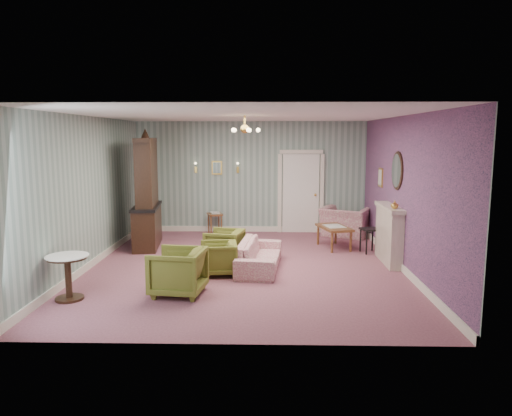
{
  "coord_description": "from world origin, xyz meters",
  "views": [
    {
      "loc": [
        0.43,
        -9.01,
        2.52
      ],
      "look_at": [
        0.2,
        0.4,
        1.1
      ],
      "focal_mm": 33.52,
      "sensor_mm": 36.0,
      "label": 1
    }
  ],
  "objects_px": {
    "fireplace": "(389,234)",
    "side_table_black": "(370,241)",
    "wingback_chair": "(346,217)",
    "coffee_table": "(334,237)",
    "olive_chair_c": "(224,244)",
    "olive_chair_a": "(178,269)",
    "sofa_chintz": "(259,250)",
    "olive_chair_b": "(218,257)",
    "pedestal_table": "(68,277)",
    "dresser": "(146,190)"
  },
  "relations": [
    {
      "from": "olive_chair_b",
      "to": "sofa_chintz",
      "type": "relative_size",
      "value": 0.36
    },
    {
      "from": "pedestal_table",
      "to": "olive_chair_c",
      "type": "bearing_deg",
      "value": 47.36
    },
    {
      "from": "pedestal_table",
      "to": "fireplace",
      "type": "bearing_deg",
      "value": 23.04
    },
    {
      "from": "olive_chair_a",
      "to": "dresser",
      "type": "relative_size",
      "value": 0.31
    },
    {
      "from": "pedestal_table",
      "to": "dresser",
      "type": "bearing_deg",
      "value": 84.93
    },
    {
      "from": "coffee_table",
      "to": "pedestal_table",
      "type": "height_order",
      "value": "pedestal_table"
    },
    {
      "from": "fireplace",
      "to": "side_table_black",
      "type": "distance_m",
      "value": 0.87
    },
    {
      "from": "olive_chair_c",
      "to": "fireplace",
      "type": "distance_m",
      "value": 3.31
    },
    {
      "from": "olive_chair_c",
      "to": "dresser",
      "type": "bearing_deg",
      "value": -110.72
    },
    {
      "from": "olive_chair_a",
      "to": "pedestal_table",
      "type": "relative_size",
      "value": 1.16
    },
    {
      "from": "olive_chair_b",
      "to": "olive_chair_c",
      "type": "xyz_separation_m",
      "value": [
        0.02,
        0.97,
        0.02
      ]
    },
    {
      "from": "olive_chair_c",
      "to": "side_table_black",
      "type": "xyz_separation_m",
      "value": [
        3.1,
        0.74,
        -0.08
      ]
    },
    {
      "from": "pedestal_table",
      "to": "sofa_chintz",
      "type": "bearing_deg",
      "value": 32.15
    },
    {
      "from": "pedestal_table",
      "to": "olive_chair_a",
      "type": "bearing_deg",
      "value": 9.91
    },
    {
      "from": "olive_chair_c",
      "to": "olive_chair_b",
      "type": "bearing_deg",
      "value": 11.54
    },
    {
      "from": "olive_chair_a",
      "to": "olive_chair_b",
      "type": "xyz_separation_m",
      "value": [
        0.53,
        1.13,
        -0.08
      ]
    },
    {
      "from": "fireplace",
      "to": "coffee_table",
      "type": "xyz_separation_m",
      "value": [
        -0.92,
        1.24,
        -0.33
      ]
    },
    {
      "from": "coffee_table",
      "to": "olive_chair_c",
      "type": "bearing_deg",
      "value": -153.56
    },
    {
      "from": "sofa_chintz",
      "to": "fireplace",
      "type": "height_order",
      "value": "fireplace"
    },
    {
      "from": "dresser",
      "to": "sofa_chintz",
      "type": "bearing_deg",
      "value": -41.82
    },
    {
      "from": "olive_chair_c",
      "to": "olive_chair_a",
      "type": "bearing_deg",
      "value": -2.0
    },
    {
      "from": "olive_chair_a",
      "to": "olive_chair_c",
      "type": "height_order",
      "value": "olive_chair_a"
    },
    {
      "from": "wingback_chair",
      "to": "dresser",
      "type": "bearing_deg",
      "value": 41.92
    },
    {
      "from": "dresser",
      "to": "side_table_black",
      "type": "xyz_separation_m",
      "value": [
        4.98,
        -0.51,
        -1.04
      ]
    },
    {
      "from": "side_table_black",
      "to": "pedestal_table",
      "type": "relative_size",
      "value": 0.77
    },
    {
      "from": "olive_chair_c",
      "to": "coffee_table",
      "type": "bearing_deg",
      "value": 129.23
    },
    {
      "from": "sofa_chintz",
      "to": "side_table_black",
      "type": "distance_m",
      "value": 2.7
    },
    {
      "from": "sofa_chintz",
      "to": "pedestal_table",
      "type": "distance_m",
      "value": 3.46
    },
    {
      "from": "dresser",
      "to": "pedestal_table",
      "type": "distance_m",
      "value": 3.78
    },
    {
      "from": "olive_chair_c",
      "to": "wingback_chair",
      "type": "bearing_deg",
      "value": 144.02
    },
    {
      "from": "side_table_black",
      "to": "wingback_chair",
      "type": "bearing_deg",
      "value": 97.6
    },
    {
      "from": "olive_chair_b",
      "to": "coffee_table",
      "type": "height_order",
      "value": "olive_chair_b"
    },
    {
      "from": "olive_chair_c",
      "to": "coffee_table",
      "type": "xyz_separation_m",
      "value": [
        2.39,
        1.19,
        -0.1
      ]
    },
    {
      "from": "olive_chair_b",
      "to": "coffee_table",
      "type": "bearing_deg",
      "value": 124.39
    },
    {
      "from": "olive_chair_b",
      "to": "dresser",
      "type": "xyz_separation_m",
      "value": [
        -1.86,
        2.22,
        0.98
      ]
    },
    {
      "from": "olive_chair_c",
      "to": "fireplace",
      "type": "bearing_deg",
      "value": 101.91
    },
    {
      "from": "side_table_black",
      "to": "coffee_table",
      "type": "bearing_deg",
      "value": 147.61
    },
    {
      "from": "olive_chair_a",
      "to": "sofa_chintz",
      "type": "height_order",
      "value": "olive_chair_a"
    },
    {
      "from": "olive_chair_b",
      "to": "pedestal_table",
      "type": "bearing_deg",
      "value": -64.43
    },
    {
      "from": "fireplace",
      "to": "side_table_black",
      "type": "height_order",
      "value": "fireplace"
    },
    {
      "from": "fireplace",
      "to": "coffee_table",
      "type": "bearing_deg",
      "value": 126.63
    },
    {
      "from": "olive_chair_b",
      "to": "dresser",
      "type": "distance_m",
      "value": 3.06
    },
    {
      "from": "fireplace",
      "to": "olive_chair_c",
      "type": "bearing_deg",
      "value": 179.13
    },
    {
      "from": "olive_chair_a",
      "to": "dresser",
      "type": "xyz_separation_m",
      "value": [
        -1.33,
        3.35,
        0.9
      ]
    },
    {
      "from": "side_table_black",
      "to": "pedestal_table",
      "type": "height_order",
      "value": "pedestal_table"
    },
    {
      "from": "olive_chair_a",
      "to": "wingback_chair",
      "type": "height_order",
      "value": "wingback_chair"
    },
    {
      "from": "wingback_chair",
      "to": "coffee_table",
      "type": "height_order",
      "value": "wingback_chair"
    },
    {
      "from": "fireplace",
      "to": "pedestal_table",
      "type": "distance_m",
      "value": 5.99
    },
    {
      "from": "side_table_black",
      "to": "olive_chair_a",
      "type": "bearing_deg",
      "value": -142.11
    },
    {
      "from": "olive_chair_c",
      "to": "side_table_black",
      "type": "relative_size",
      "value": 1.31
    }
  ]
}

